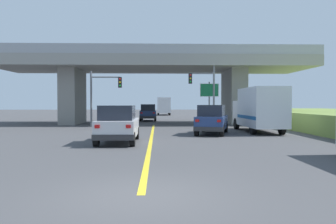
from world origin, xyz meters
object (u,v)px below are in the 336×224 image
object	(u,v)px
box_truck	(259,109)
traffic_signal_farside	(102,91)
semi_truck_distant	(164,106)
suv_lead	(118,124)
traffic_signal_nearside	(206,88)
highway_sign	(209,93)
suv_crossing	(212,120)
sedan_oncoming	(148,112)

from	to	relation	value
box_truck	traffic_signal_farside	distance (m)	14.05
box_truck	semi_truck_distant	world-z (taller)	box_truck
suv_lead	semi_truck_distant	world-z (taller)	semi_truck_distant
traffic_signal_nearside	traffic_signal_farside	distance (m)	9.55
suv_lead	highway_sign	world-z (taller)	highway_sign
suv_lead	highway_sign	bearing A→B (deg)	63.63
suv_crossing	traffic_signal_farside	xyz separation A→B (m)	(-8.79, 7.72, 2.24)
suv_crossing	traffic_signal_farside	size ratio (longest dim) A/B	0.95
sedan_oncoming	semi_truck_distant	size ratio (longest dim) A/B	0.73
suv_crossing	box_truck	bearing A→B (deg)	38.41
traffic_signal_farside	highway_sign	size ratio (longest dim) A/B	1.20
box_truck	suv_crossing	bearing A→B (deg)	-157.24
highway_sign	semi_truck_distant	world-z (taller)	highway_sign
traffic_signal_farside	traffic_signal_nearside	bearing A→B (deg)	3.39
suv_crossing	box_truck	distance (m)	4.12
traffic_signal_farside	highway_sign	bearing A→B (deg)	9.45
highway_sign	traffic_signal_farside	bearing A→B (deg)	-170.55
sedan_oncoming	traffic_signal_nearside	size ratio (longest dim) A/B	0.82
traffic_signal_farside	suv_crossing	bearing A→B (deg)	-41.31
suv_lead	suv_crossing	bearing A→B (deg)	40.35
suv_crossing	highway_sign	xyz separation A→B (m)	(1.25, 9.40, 2.08)
suv_crossing	highway_sign	bearing A→B (deg)	98.05
suv_lead	box_truck	world-z (taller)	box_truck
semi_truck_distant	box_truck	bearing A→B (deg)	-80.22
traffic_signal_nearside	semi_truck_distant	bearing A→B (deg)	96.35
box_truck	sedan_oncoming	world-z (taller)	box_truck
traffic_signal_farside	semi_truck_distant	world-z (taller)	traffic_signal_farside
suv_lead	traffic_signal_nearside	world-z (taller)	traffic_signal_nearside
suv_lead	suv_crossing	xyz separation A→B (m)	(5.88, 5.00, -0.00)
highway_sign	semi_truck_distant	xyz separation A→B (m)	(-3.88, 29.15, -1.45)
traffic_signal_nearside	suv_lead	bearing A→B (deg)	-116.49
suv_crossing	highway_sign	distance (m)	9.70
traffic_signal_nearside	semi_truck_distant	xyz separation A→B (m)	(-3.36, 30.26, -1.91)
box_truck	suv_lead	bearing A→B (deg)	-145.70
semi_truck_distant	sedan_oncoming	bearing A→B (deg)	-96.40
highway_sign	semi_truck_distant	bearing A→B (deg)	97.58
suv_lead	traffic_signal_nearside	size ratio (longest dim) A/B	0.78
suv_crossing	traffic_signal_nearside	size ratio (longest dim) A/B	0.83
traffic_signal_nearside	semi_truck_distant	distance (m)	30.51
traffic_signal_nearside	traffic_signal_farside	size ratio (longest dim) A/B	1.14
semi_truck_distant	traffic_signal_nearside	bearing A→B (deg)	-83.65
suv_crossing	traffic_signal_nearside	bearing A→B (deg)	100.54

